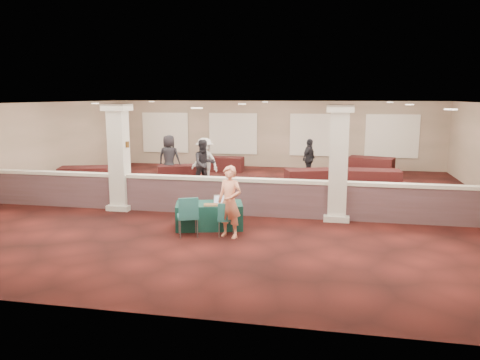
% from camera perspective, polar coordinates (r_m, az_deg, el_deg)
% --- Properties ---
extents(ground, '(16.00, 16.00, 0.00)m').
position_cam_1_polar(ground, '(15.21, 0.24, -2.83)').
color(ground, '#401310').
rests_on(ground, ground).
extents(wall_back, '(16.00, 0.04, 3.20)m').
position_cam_1_polar(wall_back, '(22.80, 4.10, 5.58)').
color(wall_back, '#7C6E56').
rests_on(wall_back, ground).
extents(wall_front, '(16.00, 0.04, 3.20)m').
position_cam_1_polar(wall_front, '(7.36, -11.75, -4.46)').
color(wall_front, '#7C6E56').
rests_on(wall_front, ground).
extents(wall_left, '(0.04, 16.00, 3.20)m').
position_cam_1_polar(wall_left, '(18.23, -25.32, 3.46)').
color(wall_left, '#7C6E56').
rests_on(wall_left, ground).
extents(ceiling, '(16.00, 16.00, 0.02)m').
position_cam_1_polar(ceiling, '(14.82, 0.25, 9.31)').
color(ceiling, white).
rests_on(ceiling, wall_back).
extents(partition_wall, '(15.60, 0.28, 1.10)m').
position_cam_1_polar(partition_wall, '(13.66, -0.96, -1.91)').
color(partition_wall, '#503637').
rests_on(partition_wall, ground).
extents(column_left, '(0.72, 0.72, 3.20)m').
position_cam_1_polar(column_left, '(14.61, -14.53, 2.82)').
color(column_left, beige).
rests_on(column_left, ground).
extents(column_right, '(0.72, 0.72, 3.20)m').
position_cam_1_polar(column_right, '(13.17, 11.90, 2.15)').
color(column_right, beige).
rests_on(column_right, ground).
extents(sconce_left, '(0.12, 0.12, 0.18)m').
position_cam_1_polar(sconce_left, '(14.69, -15.58, 4.24)').
color(sconce_left, brown).
rests_on(sconce_left, column_left).
extents(sconce_right, '(0.12, 0.12, 0.18)m').
position_cam_1_polar(sconce_right, '(14.45, -13.59, 4.23)').
color(sconce_right, brown).
rests_on(sconce_right, column_left).
extents(near_table, '(1.89, 1.29, 0.66)m').
position_cam_1_polar(near_table, '(12.36, -3.77, -4.35)').
color(near_table, '#103A2E').
rests_on(near_table, ground).
extents(conf_chair_main, '(0.51, 0.51, 0.85)m').
position_cam_1_polar(conf_chair_main, '(11.59, -1.70, -4.44)').
color(conf_chair_main, '#1C5454').
rests_on(conf_chair_main, ground).
extents(conf_chair_side, '(0.66, 0.66, 1.01)m').
position_cam_1_polar(conf_chair_side, '(11.56, -6.34, -4.06)').
color(conf_chair_side, '#1C5454').
rests_on(conf_chair_side, ground).
extents(woman, '(0.74, 0.61, 1.78)m').
position_cam_1_polar(woman, '(11.42, -1.26, -2.67)').
color(woman, '#E88964').
rests_on(woman, ground).
extents(far_table_front_left, '(2.04, 1.44, 0.75)m').
position_cam_1_polar(far_table_front_left, '(18.96, -18.40, 0.41)').
color(far_table_front_left, black).
rests_on(far_table_front_left, ground).
extents(far_table_front_center, '(1.94, 1.42, 0.71)m').
position_cam_1_polar(far_table_front_center, '(17.84, 8.42, 0.16)').
color(far_table_front_center, black).
rests_on(far_table_front_center, ground).
extents(far_table_front_right, '(1.92, 1.01, 0.77)m').
position_cam_1_polar(far_table_front_right, '(17.88, 15.97, -0.01)').
color(far_table_front_right, black).
rests_on(far_table_front_right, ground).
extents(far_table_back_left, '(1.79, 1.30, 0.65)m').
position_cam_1_polar(far_table_back_left, '(19.25, -7.56, 0.84)').
color(far_table_back_left, black).
rests_on(far_table_back_left, ground).
extents(far_table_back_center, '(1.68, 0.90, 0.67)m').
position_cam_1_polar(far_table_back_center, '(21.53, -1.83, 1.94)').
color(far_table_back_center, black).
rests_on(far_table_back_center, ground).
extents(far_table_back_right, '(2.12, 1.47, 0.78)m').
position_cam_1_polar(far_table_back_right, '(21.33, 15.63, 1.64)').
color(far_table_back_right, black).
rests_on(far_table_back_right, ground).
extents(attendee_a, '(1.00, 0.91, 1.83)m').
position_cam_1_polar(attendee_a, '(17.61, -4.40, 1.96)').
color(attendee_a, black).
rests_on(attendee_a, ground).
extents(attendee_b, '(1.30, 0.93, 1.85)m').
position_cam_1_polar(attendee_b, '(18.11, -4.33, 2.22)').
color(attendee_b, silver).
rests_on(attendee_b, ground).
extents(attendee_c, '(0.82, 1.09, 1.67)m').
position_cam_1_polar(attendee_c, '(19.80, 8.40, 2.57)').
color(attendee_c, black).
rests_on(attendee_c, ground).
extents(attendee_d, '(0.93, 0.51, 1.87)m').
position_cam_1_polar(attendee_d, '(19.36, -8.63, 2.69)').
color(attendee_d, black).
rests_on(attendee_d, ground).
extents(laptop_base, '(0.34, 0.28, 0.02)m').
position_cam_1_polar(laptop_base, '(12.24, -2.51, -2.85)').
color(laptop_base, silver).
rests_on(laptop_base, near_table).
extents(laptop_screen, '(0.29, 0.09, 0.20)m').
position_cam_1_polar(laptop_screen, '(12.32, -2.52, -2.25)').
color(laptop_screen, silver).
rests_on(laptop_screen, near_table).
extents(screen_glow, '(0.26, 0.08, 0.17)m').
position_cam_1_polar(screen_glow, '(12.31, -2.52, -2.32)').
color(screen_glow, silver).
rests_on(screen_glow, near_table).
extents(knitting, '(0.42, 0.36, 0.03)m').
position_cam_1_polar(knitting, '(12.06, -3.56, -3.03)').
color(knitting, '#AC5F1B').
rests_on(knitting, near_table).
extents(yarn_cream, '(0.10, 0.10, 0.10)m').
position_cam_1_polar(yarn_cream, '(12.19, -6.14, -2.75)').
color(yarn_cream, '#EEE7C4').
rests_on(yarn_cream, near_table).
extents(yarn_red, '(0.09, 0.09, 0.09)m').
position_cam_1_polar(yarn_red, '(12.33, -6.75, -2.64)').
color(yarn_red, '#5C1212').
rests_on(yarn_red, near_table).
extents(yarn_grey, '(0.09, 0.09, 0.09)m').
position_cam_1_polar(yarn_grey, '(12.38, -5.69, -2.55)').
color(yarn_grey, '#515257').
rests_on(yarn_grey, near_table).
extents(scissors, '(0.11, 0.06, 0.01)m').
position_cam_1_polar(scissors, '(12.05, -0.97, -3.06)').
color(scissors, '#AE1C12').
rests_on(scissors, near_table).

